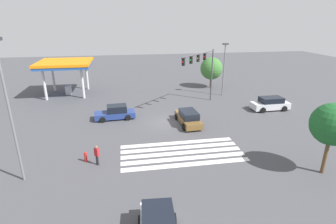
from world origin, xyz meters
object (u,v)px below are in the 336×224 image
object	(u,v)px
car_0	(270,104)
pedestrian	(97,154)
tree_corner_a	(333,124)
street_light_pole_a	(224,65)
car_1	(188,118)
tree_corner_b	(211,69)
street_light_pole_b	(8,103)
car_3	(116,113)
traffic_signal_mast	(202,65)
fire_hydrant	(86,157)

from	to	relation	value
car_0	pedestrian	bearing A→B (deg)	24.52
car_0	tree_corner_a	world-z (taller)	tree_corner_a
street_light_pole_a	car_1	bearing A→B (deg)	-127.23
car_0	tree_corner_b	distance (m)	12.61
car_0	tree_corner_b	bearing A→B (deg)	-73.93
car_0	street_light_pole_b	size ratio (longest dim) A/B	0.48
car_3	traffic_signal_mast	bearing A→B (deg)	-168.27
traffic_signal_mast	pedestrian	distance (m)	18.18
car_1	car_3	world-z (taller)	car_3
car_0	street_light_pole_b	bearing A→B (deg)	22.18
street_light_pole_b	pedestrian	bearing A→B (deg)	13.35
car_0	tree_corner_b	world-z (taller)	tree_corner_b
pedestrian	street_light_pole_b	xyz separation A→B (m)	(-4.95, -1.18, 4.77)
car_1	street_light_pole_b	xyz separation A→B (m)	(-13.85, -8.08, 4.96)
street_light_pole_a	tree_corner_a	distance (m)	20.82
car_1	street_light_pole_a	distance (m)	13.12
fire_hydrant	tree_corner_a	bearing A→B (deg)	-14.79
car_1	pedestrian	distance (m)	11.26
car_0	car_1	size ratio (longest dim) A/B	0.96
car_3	tree_corner_b	distance (m)	19.21
traffic_signal_mast	car_3	xyz separation A→B (m)	(-10.81, -3.07, -4.57)
traffic_signal_mast	car_3	world-z (taller)	traffic_signal_mast
fire_hydrant	pedestrian	bearing A→B (deg)	-34.54
car_0	tree_corner_b	xyz separation A→B (m)	(-3.72, 11.82, 2.35)
car_0	fire_hydrant	size ratio (longest dim) A/B	5.40
car_1	tree_corner_a	xyz separation A→B (m)	(7.44, -10.81, 3.11)
tree_corner_a	tree_corner_b	bearing A→B (deg)	90.19
traffic_signal_mast	tree_corner_a	bearing A→B (deg)	59.38
traffic_signal_mast	tree_corner_a	distance (m)	17.42
street_light_pole_a	pedestrian	bearing A→B (deg)	-134.30
traffic_signal_mast	fire_hydrant	distance (m)	18.50
tree_corner_b	fire_hydrant	size ratio (longest dim) A/B	5.68
pedestrian	fire_hydrant	bearing A→B (deg)	96.99
traffic_signal_mast	tree_corner_b	bearing A→B (deg)	-161.11
pedestrian	car_1	bearing A→B (deg)	-10.66
street_light_pole_b	tree_corner_a	size ratio (longest dim) A/B	1.82
tree_corner_a	traffic_signal_mast	bearing A→B (deg)	104.38
car_3	street_light_pole_b	world-z (taller)	street_light_pole_b
car_0	street_light_pole_b	xyz separation A→B (m)	(-24.93, -10.90, 4.90)
street_light_pole_b	tree_corner_b	bearing A→B (deg)	46.96
fire_hydrant	car_0	bearing A→B (deg)	23.38
traffic_signal_mast	street_light_pole_b	xyz separation A→B (m)	(-16.98, -14.09, 0.40)
car_3	pedestrian	bearing A→B (deg)	78.81
traffic_signal_mast	fire_hydrant	size ratio (longest dim) A/B	8.04
traffic_signal_mast	pedestrian	bearing A→B (deg)	2.03
car_1	fire_hydrant	bearing A→B (deg)	118.99
car_0	car_3	distance (m)	18.77
traffic_signal_mast	street_light_pole_b	bearing A→B (deg)	-5.32
street_light_pole_b	car_0	bearing A→B (deg)	23.60
street_light_pole_b	tree_corner_b	xyz separation A→B (m)	(21.21, 22.71, -2.56)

